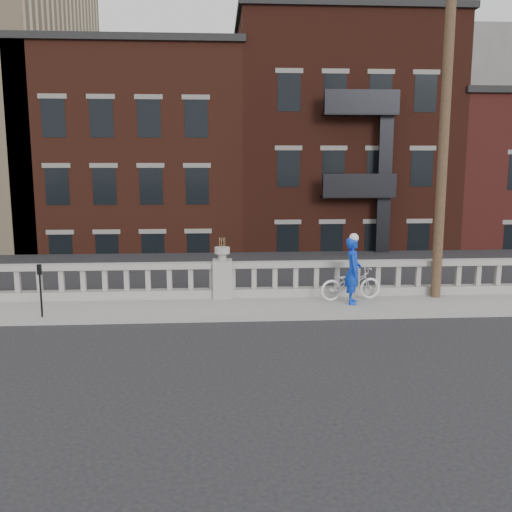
{
  "coord_description": "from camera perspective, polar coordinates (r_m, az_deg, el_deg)",
  "views": [
    {
      "loc": [
        -0.1,
        -12.21,
        4.11
      ],
      "look_at": [
        0.92,
        3.2,
        1.48
      ],
      "focal_mm": 40.0,
      "sensor_mm": 36.0,
      "label": 1
    }
  ],
  "objects": [
    {
      "name": "cyclist",
      "position": [
        15.96,
        9.67,
        -1.44
      ],
      "size": [
        0.57,
        0.75,
        1.86
      ],
      "primitive_type": "imported",
      "rotation": [
        0.0,
        0.0,
        1.37
      ],
      "color": "#0C32BB",
      "rests_on": "sidewalk"
    },
    {
      "name": "ground",
      "position": [
        12.88,
        -3.19,
        -8.97
      ],
      "size": [
        120.0,
        120.0,
        0.0
      ],
      "primitive_type": "plane",
      "color": "black",
      "rests_on": "ground"
    },
    {
      "name": "parking_meter_d",
      "position": [
        15.37,
        -20.77,
        -2.68
      ],
      "size": [
        0.1,
        0.09,
        1.36
      ],
      "color": "black",
      "rests_on": "sidewalk"
    },
    {
      "name": "lower_level",
      "position": [
        35.29,
        -2.75,
        7.24
      ],
      "size": [
        80.0,
        44.0,
        20.8
      ],
      "color": "#605E59",
      "rests_on": "ground"
    },
    {
      "name": "balustrade",
      "position": [
        16.53,
        -3.37,
        -2.48
      ],
      "size": [
        28.0,
        0.34,
        1.03
      ],
      "color": "gray",
      "rests_on": "sidewalk"
    },
    {
      "name": "planter_pedestal",
      "position": [
        16.49,
        -3.38,
        -1.84
      ],
      "size": [
        0.55,
        0.55,
        1.76
      ],
      "color": "gray",
      "rests_on": "sidewalk"
    },
    {
      "name": "bicycle",
      "position": [
        16.46,
        9.44,
        -2.72
      ],
      "size": [
        1.87,
        0.93,
        0.94
      ],
      "primitive_type": "imported",
      "rotation": [
        0.0,
        0.0,
        1.75
      ],
      "color": "silver",
      "rests_on": "sidewalk"
    },
    {
      "name": "utility_pole",
      "position": [
        17.06,
        18.37,
        12.96
      ],
      "size": [
        1.6,
        0.28,
        10.0
      ],
      "color": "#422D1E",
      "rests_on": "sidewalk"
    },
    {
      "name": "sidewalk",
      "position": [
        15.74,
        -3.32,
        -5.22
      ],
      "size": [
        32.0,
        2.2,
        0.15
      ],
      "primitive_type": "cube",
      "color": "gray",
      "rests_on": "ground"
    }
  ]
}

